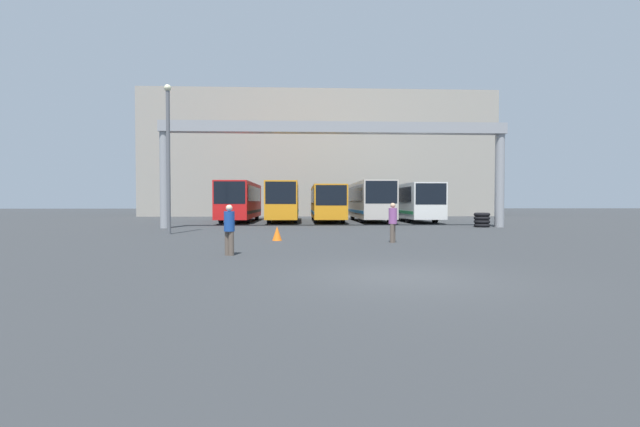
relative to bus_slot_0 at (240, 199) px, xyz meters
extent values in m
plane|color=#2D3033|center=(7.39, -27.28, -1.88)|extent=(200.00, 200.00, 0.00)
cube|color=gray|center=(7.39, 18.50, 5.49)|extent=(41.79, 12.00, 14.74)
cylinder|color=gray|center=(-3.53, -8.99, 1.18)|extent=(0.60, 0.60, 6.14)
cylinder|color=gray|center=(18.30, -8.99, 1.18)|extent=(0.60, 0.60, 6.14)
cube|color=gray|center=(7.39, -8.99, 4.60)|extent=(22.43, 0.80, 0.70)
cube|color=red|center=(0.00, 0.01, -0.07)|extent=(2.47, 11.10, 2.92)
cube|color=black|center=(0.00, -5.52, 0.47)|extent=(2.27, 0.06, 1.64)
cube|color=black|center=(0.00, 0.01, 0.47)|extent=(2.50, 9.43, 1.23)
cube|color=black|center=(0.00, 0.01, -1.01)|extent=(2.50, 10.54, 0.24)
cylinder|color=black|center=(-1.07, -3.10, -1.42)|extent=(0.28, 0.94, 0.94)
cylinder|color=black|center=(1.07, -3.10, -1.42)|extent=(0.28, 0.94, 0.94)
cylinder|color=black|center=(-1.07, 3.12, -1.42)|extent=(0.28, 0.94, 0.94)
cylinder|color=black|center=(1.07, 3.12, -1.42)|extent=(0.28, 0.94, 0.94)
cube|color=orange|center=(3.69, 0.16, -0.08)|extent=(2.43, 11.39, 2.91)
cube|color=black|center=(3.69, -5.52, 0.46)|extent=(2.23, 0.06, 1.63)
cube|color=black|center=(3.69, 0.16, 0.46)|extent=(2.46, 9.69, 1.22)
cube|color=#268C4C|center=(3.69, 0.16, -1.01)|extent=(2.46, 10.83, 0.24)
cylinder|color=black|center=(2.64, -3.03, -1.43)|extent=(0.28, 0.91, 0.91)
cylinder|color=black|center=(4.75, -3.03, -1.43)|extent=(0.28, 0.91, 0.91)
cylinder|color=black|center=(2.64, 3.35, -1.43)|extent=(0.28, 0.91, 0.91)
cylinder|color=black|center=(4.75, 3.35, -1.43)|extent=(0.28, 0.91, 0.91)
cube|color=orange|center=(7.39, -0.05, -0.20)|extent=(2.49, 10.97, 2.66)
cube|color=black|center=(7.39, -5.52, 0.28)|extent=(2.29, 0.06, 1.49)
cube|color=black|center=(7.39, -0.05, 0.28)|extent=(2.52, 9.33, 1.12)
cube|color=#1966B2|center=(7.39, -0.05, -1.06)|extent=(2.52, 10.42, 0.24)
cylinder|color=black|center=(6.31, -3.12, -1.35)|extent=(0.28, 1.06, 1.06)
cylinder|color=black|center=(8.47, -3.12, -1.35)|extent=(0.28, 1.06, 1.06)
cylinder|color=black|center=(6.31, 3.02, -1.35)|extent=(0.28, 1.06, 1.06)
cylinder|color=black|center=(8.47, 3.02, -1.35)|extent=(0.28, 1.06, 1.06)
cube|color=beige|center=(11.08, -0.19, -0.04)|extent=(2.57, 10.70, 2.98)
cube|color=black|center=(11.08, -5.52, 0.51)|extent=(2.36, 0.06, 1.67)
cube|color=black|center=(11.08, -0.19, 0.51)|extent=(2.60, 9.10, 1.25)
cube|color=#1966B2|center=(11.08, -0.19, -1.00)|extent=(2.60, 10.17, 0.24)
cylinder|color=black|center=(9.96, -3.18, -1.36)|extent=(0.28, 1.04, 1.04)
cylinder|color=black|center=(12.21, -3.18, -1.36)|extent=(0.28, 1.04, 1.04)
cylinder|color=black|center=(9.96, 2.81, -1.36)|extent=(0.28, 1.04, 1.04)
cylinder|color=black|center=(12.21, 2.81, -1.36)|extent=(0.28, 1.04, 1.04)
cube|color=silver|center=(14.78, 0.11, -0.13)|extent=(2.51, 11.30, 2.81)
cube|color=black|center=(14.78, -5.52, 0.39)|extent=(2.31, 0.06, 1.57)
cube|color=black|center=(14.78, 0.11, 0.39)|extent=(2.54, 9.61, 1.18)
cube|color=#268C4C|center=(14.78, 0.11, -1.03)|extent=(2.54, 10.74, 0.24)
cylinder|color=black|center=(13.68, -3.05, -1.34)|extent=(0.28, 1.08, 1.08)
cylinder|color=black|center=(15.87, -3.05, -1.34)|extent=(0.28, 1.08, 1.08)
cylinder|color=black|center=(13.68, 3.28, -1.34)|extent=(0.28, 1.08, 1.08)
cylinder|color=black|center=(15.87, 3.28, -1.34)|extent=(0.28, 1.08, 1.08)
cylinder|color=brown|center=(9.00, -19.24, -1.50)|extent=(0.18, 0.18, 0.78)
cylinder|color=brown|center=(8.92, -19.37, -1.50)|extent=(0.18, 0.18, 0.78)
cylinder|color=#8C4C8C|center=(8.96, -19.30, -0.78)|extent=(0.34, 0.34, 0.65)
sphere|color=tan|center=(8.96, -19.30, -0.35)|extent=(0.21, 0.21, 0.21)
cylinder|color=brown|center=(2.87, -23.21, -1.51)|extent=(0.17, 0.17, 0.76)
cylinder|color=brown|center=(3.00, -23.29, -1.51)|extent=(0.17, 0.17, 0.76)
cylinder|color=navy|center=(2.94, -23.25, -0.81)|extent=(0.33, 0.33, 0.63)
sphere|color=beige|center=(2.94, -23.25, -0.40)|extent=(0.20, 0.20, 0.20)
cone|color=orange|center=(4.14, -18.16, -1.57)|extent=(0.42, 0.42, 0.63)
torus|color=black|center=(17.22, -8.81, -1.76)|extent=(1.04, 1.04, 0.24)
torus|color=black|center=(17.22, -8.81, -1.52)|extent=(1.04, 1.04, 0.24)
torus|color=black|center=(17.22, -8.81, -1.28)|extent=(1.04, 1.04, 0.24)
torus|color=black|center=(17.22, -8.81, -1.04)|extent=(1.04, 1.04, 0.24)
cylinder|color=#595B60|center=(-1.71, -14.16, 1.83)|extent=(0.20, 0.20, 7.42)
sphere|color=beige|center=(-1.71, -14.16, 5.69)|extent=(0.36, 0.36, 0.36)
camera|label=1|loc=(5.19, -36.72, -0.21)|focal=24.00mm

